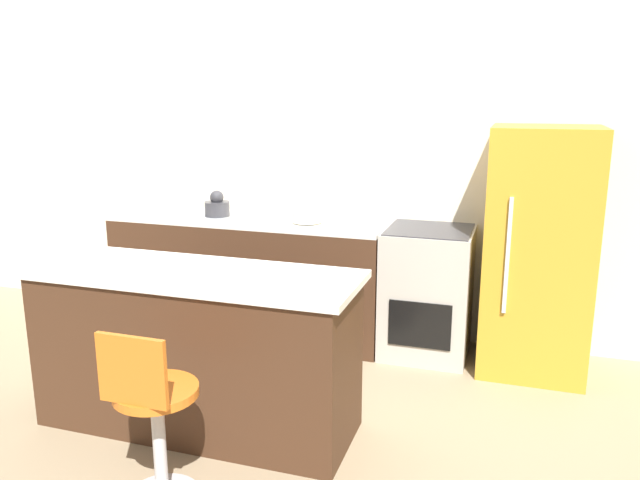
{
  "coord_description": "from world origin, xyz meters",
  "views": [
    {
      "loc": [
        1.62,
        -3.92,
        1.84
      ],
      "look_at": [
        0.48,
        -0.38,
        0.95
      ],
      "focal_mm": 35.0,
      "sensor_mm": 36.0,
      "label": 1
    }
  ],
  "objects": [
    {
      "name": "ground_plane",
      "position": [
        0.0,
        0.0,
        0.0
      ],
      "size": [
        14.0,
        14.0,
        0.0
      ],
      "primitive_type": "plane",
      "color": "#998466"
    },
    {
      "name": "kitchen_island",
      "position": [
        -0.01,
        -1.08,
        0.45
      ],
      "size": [
        1.82,
        0.63,
        0.91
      ],
      "color": "#422819",
      "rests_on": "ground_plane"
    },
    {
      "name": "mixing_bowl",
      "position": [
        0.17,
        0.28,
        0.95
      ],
      "size": [
        0.23,
        0.23,
        0.07
      ],
      "color": "beige",
      "rests_on": "back_counter"
    },
    {
      "name": "kettle",
      "position": [
        -0.56,
        0.28,
        0.99
      ],
      "size": [
        0.19,
        0.19,
        0.2
      ],
      "color": "#333338",
      "rests_on": "back_counter"
    },
    {
      "name": "refrigerator",
      "position": [
        1.77,
        0.29,
        0.81
      ],
      "size": [
        0.67,
        0.67,
        1.63
      ],
      "color": "gold",
      "rests_on": "ground_plane"
    },
    {
      "name": "back_counter",
      "position": [
        -0.32,
        0.32,
        0.45
      ],
      "size": [
        2.12,
        0.59,
        0.91
      ],
      "color": "#422819",
      "rests_on": "ground_plane"
    },
    {
      "name": "oven_range",
      "position": [
        1.05,
        0.31,
        0.46
      ],
      "size": [
        0.6,
        0.6,
        0.91
      ],
      "color": "#B7B2A8",
      "rests_on": "ground_plane"
    },
    {
      "name": "stool_chair",
      "position": [
        0.16,
        -1.77,
        0.42
      ],
      "size": [
        0.38,
        0.38,
        0.87
      ],
      "color": "#B7B7BC",
      "rests_on": "ground_plane"
    },
    {
      "name": "wall_back",
      "position": [
        0.0,
        0.64,
        1.3
      ],
      "size": [
        8.0,
        0.06,
        2.6
      ],
      "color": "silver",
      "rests_on": "ground_plane"
    }
  ]
}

